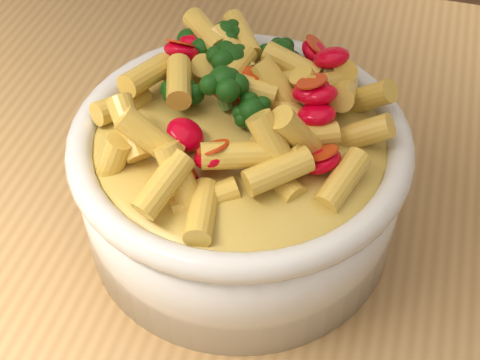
# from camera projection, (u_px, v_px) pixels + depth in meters

# --- Properties ---
(table) EXTENTS (1.20, 0.80, 0.90)m
(table) POSITION_uv_depth(u_px,v_px,m) (295.00, 297.00, 0.64)
(table) COLOR #AD804A
(table) RESTS_ON ground
(serving_bowl) EXTENTS (0.26, 0.26, 0.11)m
(serving_bowl) POSITION_uv_depth(u_px,v_px,m) (240.00, 179.00, 0.53)
(serving_bowl) COLOR silver
(serving_bowl) RESTS_ON table
(pasta_salad) EXTENTS (0.20, 0.20, 0.05)m
(pasta_salad) POSITION_uv_depth(u_px,v_px,m) (240.00, 113.00, 0.48)
(pasta_salad) COLOR #F2CB4C
(pasta_salad) RESTS_ON serving_bowl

